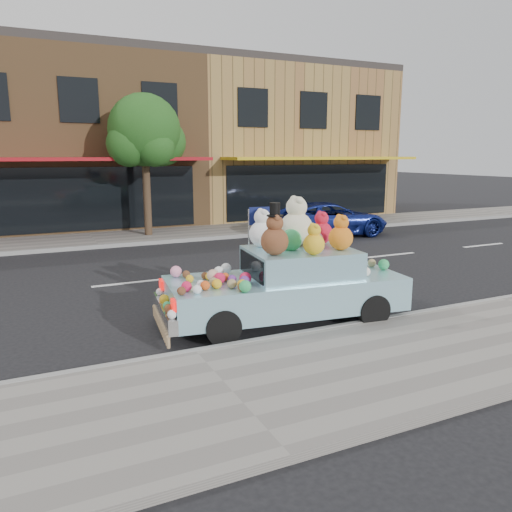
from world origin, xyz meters
TOP-DOWN VIEW (x-y plane):
  - ground at (0.00, 0.00)m, footprint 120.00×120.00m
  - near_sidewalk at (0.00, -6.50)m, footprint 60.00×3.00m
  - far_sidewalk at (0.00, 6.50)m, footprint 60.00×3.00m
  - near_kerb at (0.00, -5.00)m, footprint 60.00×0.12m
  - far_kerb at (0.00, 5.00)m, footprint 60.00×0.12m
  - storefront_mid at (0.00, 11.97)m, footprint 10.00×9.80m
  - storefront_right at (10.00, 11.97)m, footprint 10.00×9.80m
  - street_tree at (2.03, 6.55)m, footprint 3.00×2.70m
  - car_blue at (8.32, 4.02)m, footprint 4.74×2.39m
  - art_car at (2.10, -4.07)m, footprint 4.65×2.24m

SIDE VIEW (x-z plane):
  - ground at x=0.00m, z-range 0.00..0.00m
  - near_sidewalk at x=0.00m, z-range 0.00..0.12m
  - far_sidewalk at x=0.00m, z-range 0.00..0.12m
  - near_kerb at x=0.00m, z-range 0.00..0.13m
  - far_kerb at x=0.00m, z-range 0.00..0.13m
  - car_blue at x=8.32m, z-range 0.00..1.29m
  - art_car at x=2.10m, z-range -0.34..1.96m
  - storefront_mid at x=0.00m, z-range -0.01..7.29m
  - storefront_right at x=10.00m, z-range -0.01..7.29m
  - street_tree at x=2.03m, z-range 1.08..6.30m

